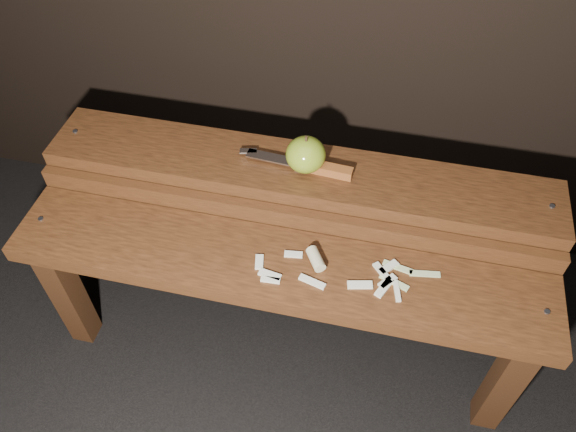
% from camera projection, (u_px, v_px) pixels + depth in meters
% --- Properties ---
extents(ground, '(60.00, 60.00, 0.00)m').
position_uv_depth(ground, '(283.00, 338.00, 1.56)').
color(ground, black).
extents(bench_front_tier, '(1.20, 0.20, 0.42)m').
position_uv_depth(bench_front_tier, '(276.00, 284.00, 1.25)').
color(bench_front_tier, '#341B0D').
rests_on(bench_front_tier, ground).
extents(bench_rear_tier, '(1.20, 0.21, 0.50)m').
position_uv_depth(bench_rear_tier, '(298.00, 194.00, 1.35)').
color(bench_rear_tier, '#341B0D').
rests_on(bench_rear_tier, ground).
extents(apple, '(0.09, 0.09, 0.09)m').
position_uv_depth(apple, '(306.00, 155.00, 1.26)').
color(apple, olive).
rests_on(apple, bench_rear_tier).
extents(knife, '(0.27, 0.05, 0.02)m').
position_uv_depth(knife, '(314.00, 166.00, 1.28)').
color(knife, brown).
rests_on(knife, bench_rear_tier).
extents(apple_scraps, '(0.40, 0.12, 0.03)m').
position_uv_depth(apple_scraps, '(337.00, 269.00, 1.19)').
color(apple_scraps, beige).
rests_on(apple_scraps, bench_front_tier).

